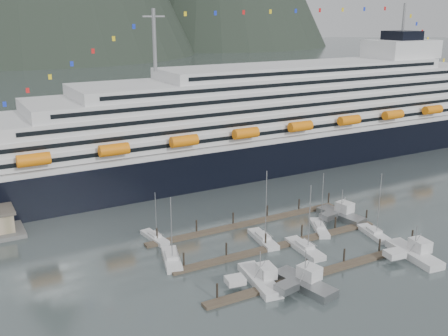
{
  "coord_description": "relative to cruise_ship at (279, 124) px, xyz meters",
  "views": [
    {
      "loc": [
        -61.89,
        -75.95,
        45.23
      ],
      "look_at": [
        -7.59,
        22.0,
        11.92
      ],
      "focal_mm": 42.0,
      "sensor_mm": 36.0,
      "label": 1
    }
  ],
  "objects": [
    {
      "name": "ground",
      "position": [
        -30.03,
        -54.94,
        -12.04
      ],
      "size": [
        1600.0,
        1600.0,
        0.0
      ],
      "primitive_type": "plane",
      "color": "#455151",
      "rests_on": "ground"
    },
    {
      "name": "trawler_b",
      "position": [
        -41.17,
        -67.51,
        -11.08
      ],
      "size": [
        9.46,
        12.29,
        7.67
      ],
      "rotation": [
        0.0,
        0.0,
        1.77
      ],
      "color": "gray",
      "rests_on": "ground"
    },
    {
      "name": "dock_near",
      "position": [
        -34.95,
        -64.89,
        -11.73
      ],
      "size": [
        48.18,
        2.28,
        3.2
      ],
      "color": "#483B2E",
      "rests_on": "ground"
    },
    {
      "name": "trawler_a",
      "position": [
        -47.06,
        -62.55,
        -11.17
      ],
      "size": [
        9.1,
        12.52,
        6.67
      ],
      "rotation": [
        0.0,
        0.0,
        1.43
      ],
      "color": "silver",
      "rests_on": "ground"
    },
    {
      "name": "trawler_d",
      "position": [
        -15.74,
        -68.51,
        -11.11
      ],
      "size": [
        9.48,
        12.77,
        7.41
      ],
      "rotation": [
        0.0,
        0.0,
        1.45
      ],
      "color": "silver",
      "rests_on": "ground"
    },
    {
      "name": "trawler_e",
      "position": [
        -14.51,
        -46.28,
        -11.09
      ],
      "size": [
        9.23,
        12.09,
        7.57
      ],
      "rotation": [
        0.0,
        0.0,
        1.74
      ],
      "color": "gray",
      "rests_on": "ground"
    },
    {
      "name": "sailboat_b",
      "position": [
        -36.86,
        -48.18,
        -11.6
      ],
      "size": [
        4.11,
        10.49,
        15.9
      ],
      "rotation": [
        0.0,
        0.0,
        1.43
      ],
      "color": "silver",
      "rests_on": "ground"
    },
    {
      "name": "cruise_ship",
      "position": [
        0.0,
        0.0,
        0.0
      ],
      "size": [
        210.0,
        30.4,
        50.3
      ],
      "color": "black",
      "rests_on": "ground"
    },
    {
      "name": "sailboat_e",
      "position": [
        -56.02,
        -36.45,
        -11.65
      ],
      "size": [
        3.37,
        8.85,
        10.92
      ],
      "rotation": [
        0.0,
        0.0,
        1.7
      ],
      "color": "silver",
      "rests_on": "ground"
    },
    {
      "name": "sailboat_h",
      "position": [
        -14.83,
        -57.11,
        -11.61
      ],
      "size": [
        4.37,
        9.51,
        14.43
      ],
      "rotation": [
        0.0,
        0.0,
        1.38
      ],
      "color": "silver",
      "rests_on": "ground"
    },
    {
      "name": "sailboat_d",
      "position": [
        -22.93,
        -49.13,
        -11.63
      ],
      "size": [
        6.5,
        10.09,
        13.55
      ],
      "rotation": [
        0.0,
        0.0,
        1.12
      ],
      "color": "silver",
      "rests_on": "ground"
    },
    {
      "name": "sailboat_c",
      "position": [
        -32.16,
        -56.03,
        -11.6
      ],
      "size": [
        3.66,
        10.78,
        14.5
      ],
      "rotation": [
        0.0,
        0.0,
        1.5
      ],
      "color": "silver",
      "rests_on": "ground"
    },
    {
      "name": "dock_far",
      "position": [
        -34.95,
        -38.89,
        -11.73
      ],
      "size": [
        48.18,
        2.28,
        3.2
      ],
      "color": "#483B2E",
      "rests_on": "ground"
    },
    {
      "name": "sailboat_a",
      "position": [
        -57.03,
        -47.59,
        -11.6
      ],
      "size": [
        5.59,
        10.48,
        13.83
      ],
      "rotation": [
        0.0,
        0.0,
        1.29
      ],
      "color": "silver",
      "rests_on": "ground"
    },
    {
      "name": "dock_mid",
      "position": [
        -34.95,
        -51.89,
        -11.73
      ],
      "size": [
        48.18,
        2.28,
        3.2
      ],
      "color": "#483B2E",
      "rests_on": "ground"
    }
  ]
}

